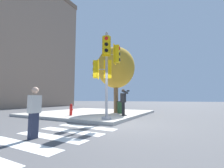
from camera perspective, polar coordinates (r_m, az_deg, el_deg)
ground_plane at (r=7.38m, az=-1.31°, el=-14.89°), size 160.00×160.00×0.00m
sidewalk_corner at (r=12.17m, az=-7.72°, el=-10.88°), size 8.00×8.00×0.17m
crosswalk_stripes at (r=5.02m, az=-26.99°, el=-18.52°), size 5.07×2.73×0.01m
traffic_signal_pole at (r=7.75m, az=-2.02°, el=6.78°), size 1.36×1.39×4.54m
person_photographer at (r=9.26m, az=4.38°, el=-5.98°), size 0.50×0.53×1.62m
pedestrian_distant at (r=5.11m, az=-27.53°, el=-9.11°), size 0.34×0.20×1.53m
street_tree at (r=11.45m, az=1.48°, el=6.19°), size 2.84×2.84×4.97m
fire_hydrant at (r=9.74m, az=-15.35°, el=-9.40°), size 0.17×0.23×0.72m
trash_bin at (r=10.86m, az=3.34°, el=-8.81°), size 0.50×0.50×0.86m
building_right at (r=29.85m, az=-35.20°, el=12.08°), size 17.92×12.91×19.61m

